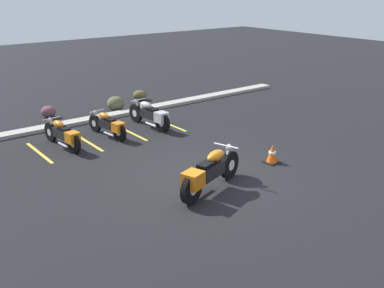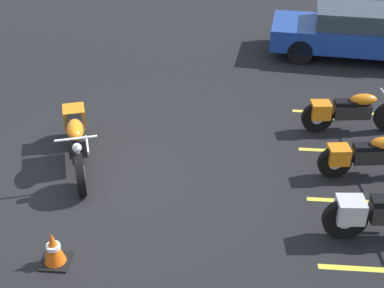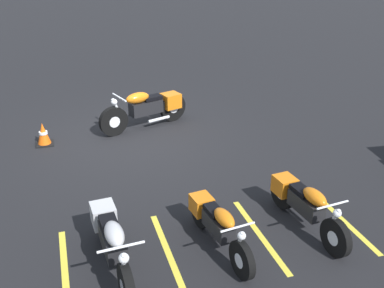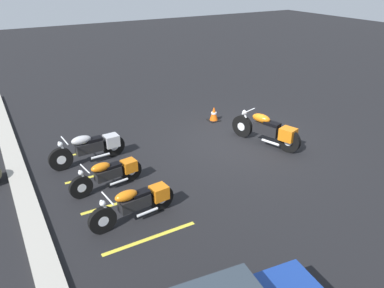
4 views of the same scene
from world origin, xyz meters
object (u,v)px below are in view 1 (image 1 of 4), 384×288
(motorcycle_orange_featured, at_px, (209,172))
(landscape_rock_0, at_px, (116,103))
(parked_bike_0, at_px, (63,134))
(landscape_rock_2, at_px, (140,95))
(parked_bike_1, at_px, (108,125))
(parked_bike_2, at_px, (151,115))
(traffic_cone, at_px, (272,154))
(landscape_rock_1, at_px, (48,112))

(motorcycle_orange_featured, distance_m, landscape_rock_0, 8.08)
(parked_bike_0, distance_m, landscape_rock_2, 6.15)
(parked_bike_0, distance_m, parked_bike_1, 1.58)
(motorcycle_orange_featured, distance_m, parked_bike_0, 5.30)
(parked_bike_2, bearing_deg, traffic_cone, -172.71)
(landscape_rock_1, height_order, landscape_rock_2, landscape_rock_1)
(landscape_rock_1, bearing_deg, parked_bike_2, -55.30)
(traffic_cone, bearing_deg, landscape_rock_0, 96.30)
(parked_bike_2, height_order, landscape_rock_2, parked_bike_2)
(parked_bike_2, bearing_deg, landscape_rock_1, 30.85)
(landscape_rock_0, bearing_deg, traffic_cone, -83.70)
(parked_bike_1, relative_size, landscape_rock_0, 2.84)
(motorcycle_orange_featured, xyz_separation_m, landscape_rock_2, (3.39, 8.72, -0.30))
(parked_bike_1, relative_size, parked_bike_2, 0.88)
(landscape_rock_1, relative_size, traffic_cone, 1.05)
(parked_bike_2, xyz_separation_m, landscape_rock_2, (1.73, 3.57, -0.25))
(parked_bike_0, relative_size, landscape_rock_0, 3.00)
(parked_bike_0, xyz_separation_m, parked_bike_1, (1.58, 0.09, -0.02))
(parked_bike_2, xyz_separation_m, landscape_rock_0, (0.12, 2.73, -0.19))
(landscape_rock_2, distance_m, traffic_cone, 8.41)
(parked_bike_2, bearing_deg, motorcycle_orange_featured, 158.36)
(parked_bike_0, xyz_separation_m, traffic_cone, (4.15, -4.71, -0.18))
(landscape_rock_1, bearing_deg, parked_bike_0, -103.63)
(motorcycle_orange_featured, distance_m, parked_bike_2, 5.41)
(landscape_rock_0, relative_size, landscape_rock_1, 1.22)
(landscape_rock_2, relative_size, traffic_cone, 1.08)
(parked_bike_1, bearing_deg, parked_bike_2, -97.34)
(landscape_rock_0, bearing_deg, parked_bike_0, -139.70)
(landscape_rock_2, bearing_deg, parked_bike_2, -115.92)
(parked_bike_0, relative_size, landscape_rock_1, 3.66)
(landscape_rock_1, xyz_separation_m, landscape_rock_2, (4.09, 0.16, -0.01))
(parked_bike_1, height_order, landscape_rock_1, parked_bike_1)
(parked_bike_1, relative_size, landscape_rock_2, 3.36)
(landscape_rock_1, bearing_deg, landscape_rock_2, 2.29)
(parked_bike_2, distance_m, traffic_cone, 4.90)
(parked_bike_0, height_order, parked_bike_2, parked_bike_2)
(parked_bike_2, xyz_separation_m, traffic_cone, (0.95, -4.80, -0.21))
(parked_bike_0, xyz_separation_m, parked_bike_2, (3.20, 0.09, 0.03))
(landscape_rock_0, relative_size, landscape_rock_2, 1.18)
(parked_bike_1, height_order, parked_bike_2, parked_bike_2)
(parked_bike_1, distance_m, landscape_rock_2, 4.91)
(parked_bike_0, bearing_deg, landscape_rock_2, -59.35)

